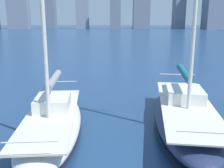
% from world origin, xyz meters
% --- Properties ---
extents(sailboat_teal, '(3.93, 9.69, 12.29)m').
position_xyz_m(sailboat_teal, '(-3.28, -7.56, 0.66)').
color(sailboat_teal, navy).
rests_on(sailboat_teal, ground).
extents(sailboat_grey, '(3.03, 8.32, 11.53)m').
position_xyz_m(sailboat_grey, '(2.59, -6.57, 0.64)').
color(sailboat_grey, silver).
rests_on(sailboat_grey, ground).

